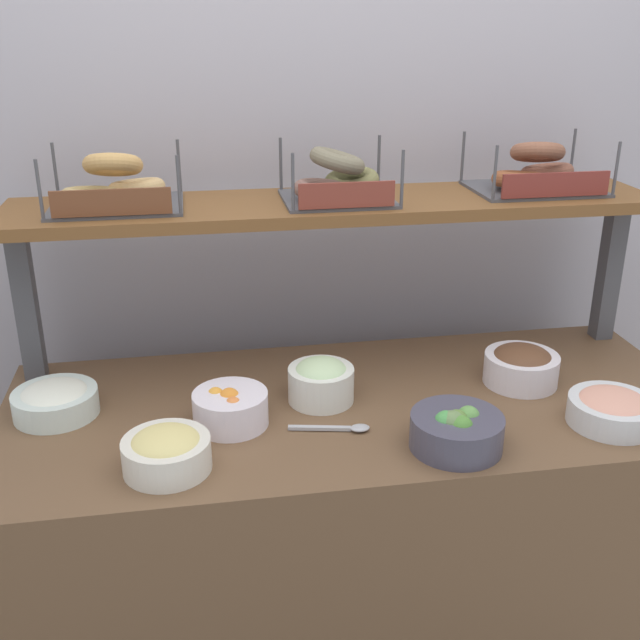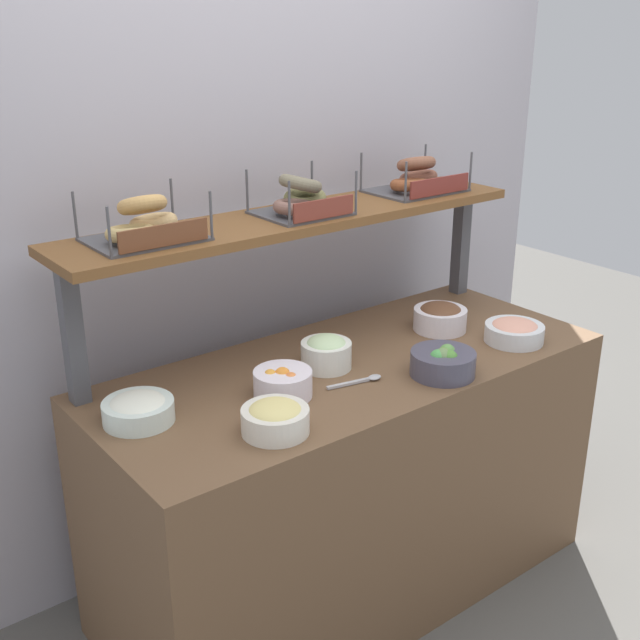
{
  "view_description": "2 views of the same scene",
  "coord_description": "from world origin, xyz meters",
  "px_view_note": "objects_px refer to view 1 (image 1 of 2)",
  "views": [
    {
      "loc": [
        -0.36,
        -1.57,
        1.71
      ],
      "look_at": [
        -0.08,
        0.03,
        1.05
      ],
      "focal_mm": 42.53,
      "sensor_mm": 36.0,
      "label": 1
    },
    {
      "loc": [
        -1.47,
        -1.74,
        1.88
      ],
      "look_at": [
        -0.07,
        0.07,
        0.99
      ],
      "focal_mm": 44.52,
      "sensor_mm": 36.0,
      "label": 2
    }
  ],
  "objects_px": {
    "bowl_lox_spread": "(612,409)",
    "bagel_basket_cinnamon_raisin": "(535,173)",
    "bowl_egg_salad": "(166,451)",
    "bowl_cream_cheese": "(55,400)",
    "serving_spoon_near_plate": "(342,428)",
    "bowl_fruit_salad": "(230,408)",
    "bagel_basket_poppy": "(338,181)",
    "bowl_chocolate_spread": "(521,365)",
    "bagel_basket_sesame": "(114,188)",
    "bowl_scallion_spread": "(321,380)",
    "bowl_veggie_mix": "(456,430)"
  },
  "relations": [
    {
      "from": "serving_spoon_near_plate",
      "to": "bowl_egg_salad",
      "type": "bearing_deg",
      "value": -166.76
    },
    {
      "from": "bowl_cream_cheese",
      "to": "serving_spoon_near_plate",
      "type": "relative_size",
      "value": 1.07
    },
    {
      "from": "bowl_veggie_mix",
      "to": "bagel_basket_sesame",
      "type": "height_order",
      "value": "bagel_basket_sesame"
    },
    {
      "from": "bowl_egg_salad",
      "to": "bowl_veggie_mix",
      "type": "height_order",
      "value": "bowl_veggie_mix"
    },
    {
      "from": "bowl_lox_spread",
      "to": "bagel_basket_cinnamon_raisin",
      "type": "distance_m",
      "value": 0.65
    },
    {
      "from": "bowl_scallion_spread",
      "to": "bowl_veggie_mix",
      "type": "height_order",
      "value": "bowl_scallion_spread"
    },
    {
      "from": "bowl_cream_cheese",
      "to": "bagel_basket_sesame",
      "type": "relative_size",
      "value": 0.62
    },
    {
      "from": "bagel_basket_sesame",
      "to": "bowl_scallion_spread",
      "type": "bearing_deg",
      "value": -28.77
    },
    {
      "from": "bowl_cream_cheese",
      "to": "bowl_scallion_spread",
      "type": "distance_m",
      "value": 0.62
    },
    {
      "from": "bowl_fruit_salad",
      "to": "bagel_basket_poppy",
      "type": "height_order",
      "value": "bagel_basket_poppy"
    },
    {
      "from": "bowl_chocolate_spread",
      "to": "bowl_veggie_mix",
      "type": "relative_size",
      "value": 0.92
    },
    {
      "from": "bowl_cream_cheese",
      "to": "bowl_chocolate_spread",
      "type": "distance_m",
      "value": 1.13
    },
    {
      "from": "bowl_egg_salad",
      "to": "bagel_basket_cinnamon_raisin",
      "type": "distance_m",
      "value": 1.18
    },
    {
      "from": "bowl_fruit_salad",
      "to": "bowl_chocolate_spread",
      "type": "xyz_separation_m",
      "value": [
        0.73,
        0.09,
        0.01
      ]
    },
    {
      "from": "bowl_lox_spread",
      "to": "bowl_chocolate_spread",
      "type": "xyz_separation_m",
      "value": [
        -0.12,
        0.23,
        0.01
      ]
    },
    {
      "from": "bowl_scallion_spread",
      "to": "bowl_lox_spread",
      "type": "bearing_deg",
      "value": -19.29
    },
    {
      "from": "bowl_chocolate_spread",
      "to": "bowl_scallion_spread",
      "type": "xyz_separation_m",
      "value": [
        -0.51,
        -0.01,
        0.0
      ]
    },
    {
      "from": "serving_spoon_near_plate",
      "to": "bagel_basket_poppy",
      "type": "relative_size",
      "value": 0.65
    },
    {
      "from": "bowl_cream_cheese",
      "to": "bowl_scallion_spread",
      "type": "relative_size",
      "value": 1.23
    },
    {
      "from": "bowl_cream_cheese",
      "to": "bagel_basket_cinnamon_raisin",
      "type": "bearing_deg",
      "value": 10.35
    },
    {
      "from": "bowl_cream_cheese",
      "to": "bowl_lox_spread",
      "type": "bearing_deg",
      "value": -11.61
    },
    {
      "from": "bowl_fruit_salad",
      "to": "bowl_scallion_spread",
      "type": "xyz_separation_m",
      "value": [
        0.22,
        0.08,
        0.01
      ]
    },
    {
      "from": "bowl_lox_spread",
      "to": "bagel_basket_cinnamon_raisin",
      "type": "bearing_deg",
      "value": 91.95
    },
    {
      "from": "bowl_egg_salad",
      "to": "bowl_cream_cheese",
      "type": "bearing_deg",
      "value": 133.01
    },
    {
      "from": "bowl_lox_spread",
      "to": "bowl_chocolate_spread",
      "type": "height_order",
      "value": "bowl_chocolate_spread"
    },
    {
      "from": "bowl_lox_spread",
      "to": "bagel_basket_sesame",
      "type": "relative_size",
      "value": 0.63
    },
    {
      "from": "bowl_lox_spread",
      "to": "bowl_scallion_spread",
      "type": "distance_m",
      "value": 0.67
    },
    {
      "from": "bowl_scallion_spread",
      "to": "bagel_basket_sesame",
      "type": "xyz_separation_m",
      "value": [
        -0.46,
        0.25,
        0.42
      ]
    },
    {
      "from": "bowl_fruit_salad",
      "to": "bagel_basket_poppy",
      "type": "relative_size",
      "value": 0.61
    },
    {
      "from": "serving_spoon_near_plate",
      "to": "bagel_basket_cinnamon_raisin",
      "type": "xyz_separation_m",
      "value": [
        0.59,
        0.41,
        0.47
      ]
    },
    {
      "from": "bowl_chocolate_spread",
      "to": "serving_spoon_near_plate",
      "type": "bearing_deg",
      "value": -162.08
    },
    {
      "from": "bowl_lox_spread",
      "to": "bowl_scallion_spread",
      "type": "xyz_separation_m",
      "value": [
        -0.63,
        0.22,
        0.02
      ]
    },
    {
      "from": "bowl_fruit_salad",
      "to": "bagel_basket_sesame",
      "type": "relative_size",
      "value": 0.54
    },
    {
      "from": "serving_spoon_near_plate",
      "to": "bagel_basket_sesame",
      "type": "distance_m",
      "value": 0.78
    },
    {
      "from": "bagel_basket_poppy",
      "to": "bagel_basket_cinnamon_raisin",
      "type": "height_order",
      "value": "same"
    },
    {
      "from": "bagel_basket_poppy",
      "to": "bowl_scallion_spread",
      "type": "bearing_deg",
      "value": -109.53
    },
    {
      "from": "bowl_egg_salad",
      "to": "bagel_basket_cinnamon_raisin",
      "type": "bearing_deg",
      "value": 27.22
    },
    {
      "from": "bowl_fruit_salad",
      "to": "serving_spoon_near_plate",
      "type": "height_order",
      "value": "bowl_fruit_salad"
    },
    {
      "from": "bowl_egg_salad",
      "to": "bagel_basket_poppy",
      "type": "xyz_separation_m",
      "value": [
        0.44,
        0.47,
        0.44
      ]
    },
    {
      "from": "bowl_chocolate_spread",
      "to": "bowl_scallion_spread",
      "type": "distance_m",
      "value": 0.51
    },
    {
      "from": "bowl_chocolate_spread",
      "to": "bagel_basket_cinnamon_raisin",
      "type": "bearing_deg",
      "value": 67.78
    },
    {
      "from": "bagel_basket_sesame",
      "to": "bowl_cream_cheese",
      "type": "bearing_deg",
      "value": -126.61
    },
    {
      "from": "bowl_veggie_mix",
      "to": "bagel_basket_cinnamon_raisin",
      "type": "relative_size",
      "value": 0.6
    },
    {
      "from": "bowl_veggie_mix",
      "to": "bagel_basket_sesame",
      "type": "xyz_separation_m",
      "value": [
        -0.7,
        0.51,
        0.43
      ]
    },
    {
      "from": "bagel_basket_sesame",
      "to": "bowl_chocolate_spread",
      "type": "bearing_deg",
      "value": -14.13
    },
    {
      "from": "bowl_lox_spread",
      "to": "bagel_basket_poppy",
      "type": "xyz_separation_m",
      "value": [
        -0.55,
        0.45,
        0.44
      ]
    },
    {
      "from": "bowl_lox_spread",
      "to": "bagel_basket_cinnamon_raisin",
      "type": "height_order",
      "value": "bagel_basket_cinnamon_raisin"
    },
    {
      "from": "bowl_cream_cheese",
      "to": "bowl_egg_salad",
      "type": "bearing_deg",
      "value": -46.99
    },
    {
      "from": "bowl_cream_cheese",
      "to": "serving_spoon_near_plate",
      "type": "distance_m",
      "value": 0.66
    },
    {
      "from": "bowl_scallion_spread",
      "to": "bagel_basket_sesame",
      "type": "relative_size",
      "value": 0.5
    }
  ]
}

